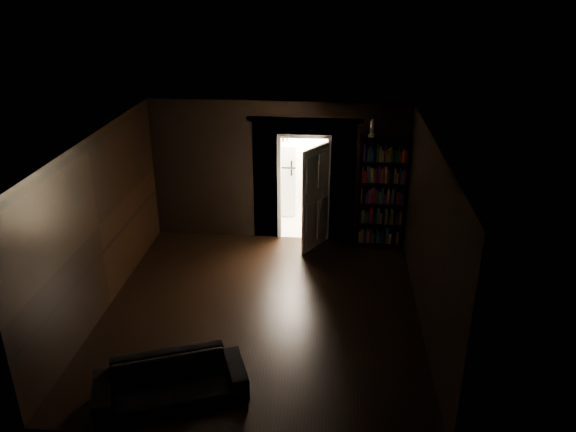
{
  "coord_description": "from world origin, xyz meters",
  "views": [
    {
      "loc": [
        1.08,
        -7.57,
        5.02
      ],
      "look_at": [
        0.35,
        0.9,
        1.29
      ],
      "focal_mm": 35.0,
      "sensor_mm": 36.0,
      "label": 1
    }
  ],
  "objects": [
    {
      "name": "sofa",
      "position": [
        -0.87,
        -2.1,
        0.36
      ],
      "size": [
        2.04,
        1.42,
        0.72
      ],
      "primitive_type": "imported",
      "rotation": [
        0.0,
        0.0,
        0.36
      ],
      "color": "black",
      "rests_on": "ground"
    },
    {
      "name": "figurine",
      "position": [
        1.75,
        2.6,
        2.37
      ],
      "size": [
        0.14,
        0.14,
        0.33
      ],
      "primitive_type": "cube",
      "rotation": [
        0.0,
        0.0,
        0.36
      ],
      "color": "white",
      "rests_on": "bookshelf"
    },
    {
      "name": "kitchen_alcove",
      "position": [
        0.5,
        3.87,
        1.21
      ],
      "size": [
        2.2,
        1.8,
        2.6
      ],
      "color": "beige",
      "rests_on": "ground"
    },
    {
      "name": "ground",
      "position": [
        0.0,
        0.0,
        0.0
      ],
      "size": [
        5.5,
        5.5,
        0.0
      ],
      "primitive_type": "plane",
      "color": "black",
      "rests_on": "ground"
    },
    {
      "name": "bookshelf",
      "position": [
        2.0,
        2.59,
        1.1
      ],
      "size": [
        0.93,
        0.4,
        2.2
      ],
      "primitive_type": "cube",
      "rotation": [
        0.0,
        0.0,
        0.09
      ],
      "color": "black",
      "rests_on": "ground"
    },
    {
      "name": "door",
      "position": [
        0.75,
        2.37,
        1.02
      ],
      "size": [
        0.48,
        0.75,
        2.05
      ],
      "primitive_type": "cube",
      "rotation": [
        0.0,
        0.0,
        1.03
      ],
      "color": "silver",
      "rests_on": "ground"
    },
    {
      "name": "bottles",
      "position": [
        -0.19,
        4.01,
        1.78
      ],
      "size": [
        0.65,
        0.14,
        0.26
      ],
      "primitive_type": "cube",
      "rotation": [
        0.0,
        0.0,
        0.09
      ],
      "color": "black",
      "rests_on": "refrigerator"
    },
    {
      "name": "room_walls",
      "position": [
        -0.01,
        1.07,
        1.68
      ],
      "size": [
        5.02,
        5.61,
        2.84
      ],
      "color": "black",
      "rests_on": "ground"
    },
    {
      "name": "refrigerator",
      "position": [
        -0.1,
        4.11,
        0.82
      ],
      "size": [
        0.76,
        0.71,
        1.65
      ],
      "primitive_type": "cube",
      "rotation": [
        0.0,
        0.0,
        0.03
      ],
      "color": "white",
      "rests_on": "ground"
    }
  ]
}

